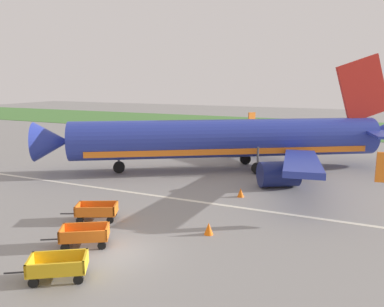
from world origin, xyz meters
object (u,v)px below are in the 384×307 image
(airplane, at_px, (237,139))
(baggage_cart_third_in_row, at_px, (97,211))
(traffic_cone_near_plane, at_px, (241,193))
(traffic_cone_mid_apron, at_px, (209,229))
(baggage_cart_nearest, at_px, (58,266))
(baggage_cart_second_in_row, at_px, (85,235))

(airplane, height_order, baggage_cart_third_in_row, airplane)
(airplane, xyz_separation_m, baggage_cart_third_in_row, (-3.80, -17.09, -2.45))
(airplane, bearing_deg, baggage_cart_third_in_row, -102.55)
(traffic_cone_near_plane, xyz_separation_m, traffic_cone_mid_apron, (0.45, -7.68, 0.01))
(airplane, xyz_separation_m, traffic_cone_mid_apron, (3.51, -16.29, -2.70))
(baggage_cart_nearest, xyz_separation_m, traffic_cone_mid_apron, (4.26, 7.41, -0.25))
(baggage_cart_third_in_row, bearing_deg, baggage_cart_second_in_row, -61.33)
(airplane, distance_m, baggage_cart_second_in_row, 20.67)
(baggage_cart_nearest, bearing_deg, airplane, 88.19)
(baggage_cart_nearest, relative_size, baggage_cart_third_in_row, 0.96)
(baggage_cart_third_in_row, bearing_deg, airplane, 77.45)
(baggage_cart_second_in_row, xyz_separation_m, traffic_cone_near_plane, (5.05, 11.81, -0.26))
(baggage_cart_third_in_row, relative_size, traffic_cone_near_plane, 5.16)
(traffic_cone_near_plane, bearing_deg, traffic_cone_mid_apron, -86.68)
(baggage_cart_third_in_row, xyz_separation_m, traffic_cone_mid_apron, (7.32, 0.80, -0.25))
(baggage_cart_nearest, relative_size, traffic_cone_near_plane, 4.97)
(baggage_cart_nearest, bearing_deg, traffic_cone_mid_apron, 60.08)
(baggage_cart_third_in_row, bearing_deg, baggage_cart_nearest, -65.19)
(baggage_cart_nearest, bearing_deg, traffic_cone_near_plane, 75.80)
(baggage_cart_second_in_row, xyz_separation_m, traffic_cone_mid_apron, (5.49, 4.14, -0.25))
(airplane, bearing_deg, baggage_cart_second_in_row, -95.54)
(traffic_cone_near_plane, bearing_deg, airplane, 109.62)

